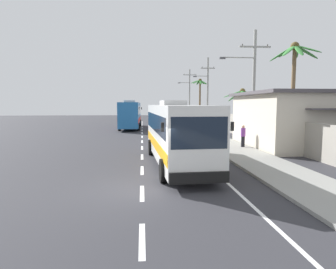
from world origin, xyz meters
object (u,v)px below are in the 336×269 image
coach_bus_foreground (176,131)px  pedestrian_far_walk (243,136)px  coach_bus_far_lane (130,114)px  roadside_building (326,119)px  palm_third (242,100)px  motorcycle_beside_bus (183,135)px  pedestrian_midwalk (204,127)px  utility_pole_mid (253,85)px  palm_nearest (294,71)px  palm_second (200,92)px  utility_pole_distant (189,94)px  utility_pole_far (207,92)px

coach_bus_foreground → pedestrian_far_walk: size_ratio=6.61×
coach_bus_far_lane → pedestrian_far_walk: 21.72m
roadside_building → palm_third: bearing=123.4°
coach_bus_foreground → motorcycle_beside_bus: (1.78, 9.82, -1.25)m
pedestrian_midwalk → utility_pole_mid: bearing=112.8°
coach_bus_foreground → coach_bus_far_lane: size_ratio=0.93×
palm_nearest → palm_second: size_ratio=0.99×
utility_pole_mid → palm_nearest: 3.93m
utility_pole_distant → palm_third: 23.70m
utility_pole_distant → pedestrian_midwalk: bearing=-95.3°
palm_nearest → palm_second: 28.77m
coach_bus_far_lane → pedestrian_midwalk: size_ratio=6.83×
utility_pole_mid → palm_nearest: (1.45, -3.58, 0.69)m
roadside_building → pedestrian_midwalk: bearing=140.8°
utility_pole_distant → palm_second: 5.18m
utility_pole_far → palm_second: bearing=84.0°
palm_nearest → palm_second: bearing=91.3°
coach_bus_far_lane → pedestrian_far_walk: bearing=-64.6°
utility_pole_far → palm_third: size_ratio=1.87×
utility_pole_mid → utility_pole_far: utility_pole_far is taller
coach_bus_foreground → motorcycle_beside_bus: bearing=79.7°
coach_bus_foreground → utility_pole_mid: utility_pole_mid is taller
utility_pole_distant → utility_pole_far: bearing=-90.3°
coach_bus_foreground → palm_third: 15.55m
pedestrian_midwalk → roadside_building: size_ratio=0.13×
utility_pole_far → utility_pole_distant: 15.13m
palm_nearest → palm_third: (0.08, 10.24, -1.82)m
motorcycle_beside_bus → pedestrian_far_walk: 6.05m
palm_nearest → roadside_building: palm_nearest is taller
coach_bus_foreground → palm_nearest: size_ratio=1.47×
coach_bus_far_lane → utility_pole_far: bearing=-18.7°
coach_bus_far_lane → utility_pole_far: 11.05m
utility_pole_mid → utility_pole_far: size_ratio=0.97×
coach_bus_foreground → palm_second: palm_second is taller
utility_pole_distant → pedestrian_far_walk: bearing=-91.6°
roadside_building → utility_pole_far: bearing=112.4°
pedestrian_midwalk → motorcycle_beside_bus: bearing=53.0°
coach_bus_foreground → pedestrian_far_walk: coach_bus_foreground is taller
utility_pole_mid → utility_pole_far: (-0.24, 15.13, 0.05)m
coach_bus_far_lane → palm_second: (11.15, 6.63, 3.37)m
utility_pole_far → roadside_building: 16.92m
roadside_building → coach_bus_far_lane: bearing=131.1°
pedestrian_midwalk → utility_pole_mid: size_ratio=0.19×
palm_nearest → palm_second: (-0.64, 28.76, -0.20)m
coach_bus_far_lane → motorcycle_beside_bus: size_ratio=6.05×
palm_nearest → motorcycle_beside_bus: bearing=132.5°
coach_bus_far_lane → palm_nearest: bearing=-62.0°
motorcycle_beside_bus → palm_third: palm_third is taller
pedestrian_far_walk → palm_second: 26.66m
palm_third → palm_nearest: bearing=-90.4°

